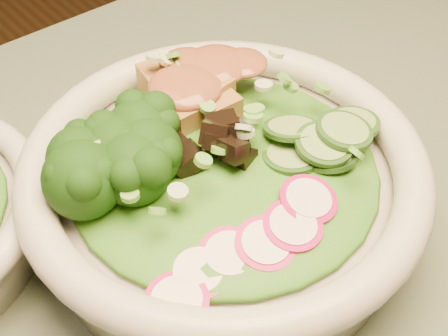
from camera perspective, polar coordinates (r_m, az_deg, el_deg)
dining_table at (r=0.61m, az=5.96°, el=-12.07°), size 1.20×0.80×0.75m
salad_bowl at (r=0.48m, az=0.00°, el=-1.82°), size 0.31×0.31×0.08m
lettuce_bed at (r=0.47m, az=0.00°, el=0.09°), size 0.23×0.23×0.03m
broccoli_florets at (r=0.44m, az=-8.86°, el=-0.16°), size 0.12×0.11×0.05m
radish_slices at (r=0.41m, az=3.32°, el=-6.46°), size 0.13×0.09×0.02m
cucumber_slices at (r=0.48m, az=8.75°, el=2.93°), size 0.11×0.11×0.04m
mushroom_heap at (r=0.46m, az=-0.47°, el=2.73°), size 0.11×0.11×0.05m
tofu_cubes at (r=0.51m, az=-2.01°, el=6.84°), size 0.12×0.10×0.04m
peanut_sauce at (r=0.50m, az=-2.06°, el=8.18°), size 0.08×0.06×0.02m
scallion_garnish at (r=0.45m, az=0.00°, el=2.66°), size 0.22×0.22×0.03m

